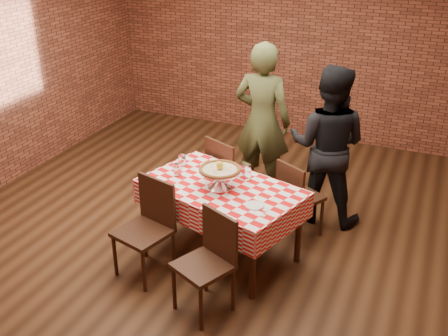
{
  "coord_description": "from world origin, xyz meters",
  "views": [
    {
      "loc": [
        2.15,
        -4.55,
        3.11
      ],
      "look_at": [
        0.36,
        -0.33,
        0.92
      ],
      "focal_mm": 42.74,
      "sensor_mm": 36.0,
      "label": 1
    }
  ],
  "objects_px": {
    "pizza": "(220,170)",
    "chair_near_right": "(203,267)",
    "chair_far_right": "(301,199)",
    "diner_black": "(327,146)",
    "table": "(221,220)",
    "water_glass_right": "(182,160)",
    "chair_near_left": "(143,231)",
    "condiment_caddy": "(244,171)",
    "diner_olive": "(262,121)",
    "pizza_stand": "(220,179)",
    "chair_far_left": "(233,175)",
    "water_glass_left": "(177,169)"
  },
  "relations": [
    {
      "from": "condiment_caddy",
      "to": "chair_far_left",
      "type": "relative_size",
      "value": 0.16
    },
    {
      "from": "pizza",
      "to": "condiment_caddy",
      "type": "xyz_separation_m",
      "value": [
        0.14,
        0.28,
        -0.11
      ]
    },
    {
      "from": "diner_olive",
      "to": "diner_black",
      "type": "distance_m",
      "value": 0.89
    },
    {
      "from": "condiment_caddy",
      "to": "chair_far_right",
      "type": "xyz_separation_m",
      "value": [
        0.49,
        0.39,
        -0.4
      ]
    },
    {
      "from": "condiment_caddy",
      "to": "water_glass_left",
      "type": "bearing_deg",
      "value": -138.38
    },
    {
      "from": "water_glass_left",
      "to": "chair_far_right",
      "type": "distance_m",
      "value": 1.32
    },
    {
      "from": "chair_far_left",
      "to": "diner_black",
      "type": "height_order",
      "value": "diner_black"
    },
    {
      "from": "pizza_stand",
      "to": "diner_olive",
      "type": "xyz_separation_m",
      "value": [
        -0.07,
        1.41,
        0.08
      ]
    },
    {
      "from": "pizza",
      "to": "chair_far_left",
      "type": "distance_m",
      "value": 0.99
    },
    {
      "from": "water_glass_left",
      "to": "chair_near_right",
      "type": "relative_size",
      "value": 0.13
    },
    {
      "from": "table",
      "to": "pizza_stand",
      "type": "distance_m",
      "value": 0.47
    },
    {
      "from": "water_glass_left",
      "to": "water_glass_right",
      "type": "bearing_deg",
      "value": 104.61
    },
    {
      "from": "table",
      "to": "chair_far_right",
      "type": "xyz_separation_m",
      "value": [
        0.62,
        0.64,
        0.06
      ]
    },
    {
      "from": "table",
      "to": "chair_far_right",
      "type": "bearing_deg",
      "value": 45.76
    },
    {
      "from": "chair_near_right",
      "to": "chair_far_left",
      "type": "bearing_deg",
      "value": 128.68
    },
    {
      "from": "water_glass_right",
      "to": "diner_black",
      "type": "relative_size",
      "value": 0.07
    },
    {
      "from": "table",
      "to": "diner_black",
      "type": "relative_size",
      "value": 0.85
    },
    {
      "from": "water_glass_right",
      "to": "chair_far_right",
      "type": "relative_size",
      "value": 0.14
    },
    {
      "from": "water_glass_right",
      "to": "chair_far_right",
      "type": "height_order",
      "value": "water_glass_right"
    },
    {
      "from": "condiment_caddy",
      "to": "diner_olive",
      "type": "height_order",
      "value": "diner_olive"
    },
    {
      "from": "water_glass_left",
      "to": "condiment_caddy",
      "type": "bearing_deg",
      "value": 17.73
    },
    {
      "from": "chair_far_right",
      "to": "pizza_stand",
      "type": "bearing_deg",
      "value": 76.34
    },
    {
      "from": "chair_near_right",
      "to": "chair_far_left",
      "type": "relative_size",
      "value": 0.97
    },
    {
      "from": "pizza_stand",
      "to": "chair_far_left",
      "type": "distance_m",
      "value": 0.94
    },
    {
      "from": "chair_near_left",
      "to": "diner_olive",
      "type": "distance_m",
      "value": 2.08
    },
    {
      "from": "water_glass_left",
      "to": "chair_near_right",
      "type": "xyz_separation_m",
      "value": [
        0.69,
        -0.9,
        -0.37
      ]
    },
    {
      "from": "chair_far_right",
      "to": "diner_black",
      "type": "xyz_separation_m",
      "value": [
        0.14,
        0.45,
        0.45
      ]
    },
    {
      "from": "chair_far_left",
      "to": "water_glass_left",
      "type": "bearing_deg",
      "value": 93.58
    },
    {
      "from": "chair_near_right",
      "to": "diner_olive",
      "type": "relative_size",
      "value": 0.48
    },
    {
      "from": "condiment_caddy",
      "to": "chair_far_left",
      "type": "bearing_deg",
      "value": 145.62
    },
    {
      "from": "pizza_stand",
      "to": "pizza",
      "type": "relative_size",
      "value": 1.01
    },
    {
      "from": "table",
      "to": "chair_near_right",
      "type": "height_order",
      "value": "chair_near_right"
    },
    {
      "from": "table",
      "to": "water_glass_right",
      "type": "distance_m",
      "value": 0.75
    },
    {
      "from": "diner_black",
      "to": "table",
      "type": "bearing_deg",
      "value": 54.73
    },
    {
      "from": "pizza",
      "to": "chair_near_left",
      "type": "height_order",
      "value": "pizza"
    },
    {
      "from": "condiment_caddy",
      "to": "diner_black",
      "type": "distance_m",
      "value": 1.05
    },
    {
      "from": "condiment_caddy",
      "to": "chair_near_right",
      "type": "height_order",
      "value": "condiment_caddy"
    },
    {
      "from": "pizza",
      "to": "chair_near_right",
      "type": "distance_m",
      "value": 0.98
    },
    {
      "from": "diner_black",
      "to": "chair_near_left",
      "type": "bearing_deg",
      "value": 52.16
    },
    {
      "from": "water_glass_right",
      "to": "chair_near_left",
      "type": "relative_size",
      "value": 0.13
    },
    {
      "from": "water_glass_right",
      "to": "chair_near_left",
      "type": "bearing_deg",
      "value": -88.86
    },
    {
      "from": "table",
      "to": "diner_black",
      "type": "height_order",
      "value": "diner_black"
    },
    {
      "from": "pizza_stand",
      "to": "water_glass_right",
      "type": "height_order",
      "value": "pizza_stand"
    },
    {
      "from": "chair_far_left",
      "to": "chair_far_right",
      "type": "xyz_separation_m",
      "value": [
        0.83,
        -0.17,
        -0.03
      ]
    },
    {
      "from": "table",
      "to": "diner_black",
      "type": "xyz_separation_m",
      "value": [
        0.76,
        1.09,
        0.5
      ]
    },
    {
      "from": "table",
      "to": "condiment_caddy",
      "type": "xyz_separation_m",
      "value": [
        0.13,
        0.25,
        0.46
      ]
    },
    {
      "from": "chair_near_left",
      "to": "chair_far_right",
      "type": "xyz_separation_m",
      "value": [
        1.15,
        1.24,
        -0.03
      ]
    },
    {
      "from": "water_glass_right",
      "to": "condiment_caddy",
      "type": "distance_m",
      "value": 0.68
    },
    {
      "from": "water_glass_left",
      "to": "condiment_caddy",
      "type": "xyz_separation_m",
      "value": [
        0.63,
        0.2,
        0.01
      ]
    },
    {
      "from": "chair_near_right",
      "to": "diner_olive",
      "type": "bearing_deg",
      "value": 121.86
    }
  ]
}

